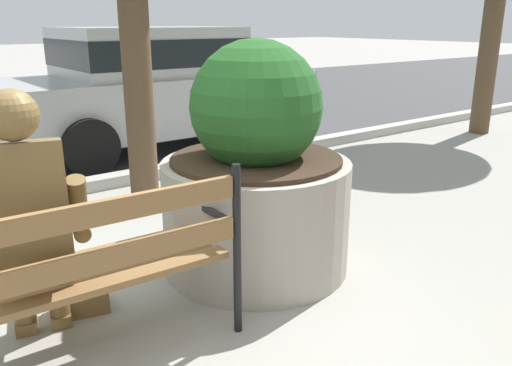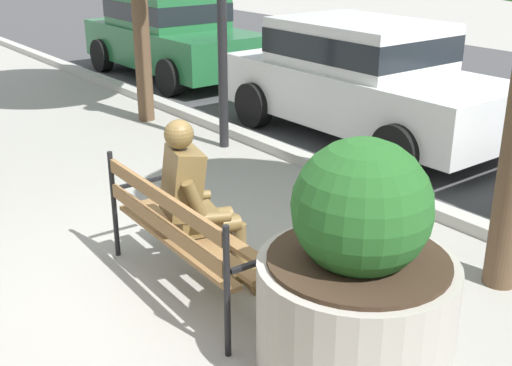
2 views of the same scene
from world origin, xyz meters
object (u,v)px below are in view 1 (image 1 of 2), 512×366
Objects in this scene: park_bench at (55,272)px; concrete_planter at (256,179)px; parked_car_silver at (157,84)px; bronze_statue_seated at (33,234)px.

concrete_planter reaches higher than park_bench.
concrete_planter is (1.44, 0.39, 0.09)m from park_bench.
parked_car_silver reaches higher than park_bench.
parked_car_silver is at bearing 57.43° from park_bench.
bronze_statue_seated is 4.71m from parked_car_silver.
bronze_statue_seated is at bearing 96.18° from park_bench.
parked_car_silver is (1.18, 3.71, 0.21)m from concrete_planter.
parked_car_silver reaches higher than bronze_statue_seated.
concrete_planter is at bearing 7.17° from bronze_statue_seated.
parked_car_silver is (2.62, 4.10, 0.30)m from park_bench.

